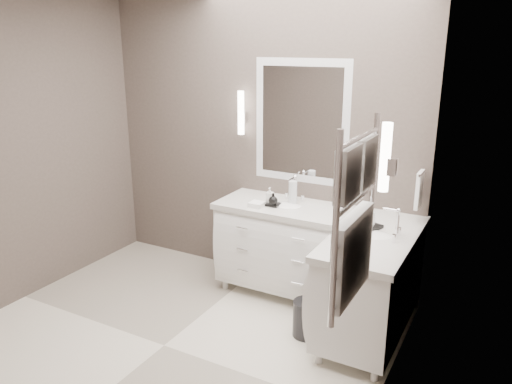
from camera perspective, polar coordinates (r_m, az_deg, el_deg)
The scene contains 19 objects.
floor at distance 4.07m, azimuth -10.45°, elevation -16.92°, with size 3.20×3.00×0.01m, color white.
wall_back at distance 4.72m, azimuth 0.16°, elevation 6.04°, with size 3.20×0.01×2.70m, color #4F443F.
wall_left at distance 4.68m, azimuth -26.93°, elevation 4.11°, with size 0.01×3.00×2.70m, color #4F443F.
wall_right at distance 2.79m, azimuth 14.63°, elevation -2.23°, with size 0.01×3.00×2.70m, color #4F443F.
vanity_back at distance 4.54m, azimuth 3.49°, elevation -5.87°, with size 1.24×0.59×0.97m.
vanity_right at distance 3.99m, azimuth 13.05°, elevation -9.64°, with size 0.59×1.24×0.97m.
mirror_back at distance 4.48m, azimuth 5.17°, elevation 7.98°, with size 0.90×0.02×1.10m.
mirror_right at distance 3.50m, azimuth 17.89°, elevation 4.73°, with size 0.02×0.90×1.10m.
sconce_back at distance 4.68m, azimuth -1.73°, elevation 8.94°, with size 0.06×0.06×0.40m.
sconce_right at distance 2.95m, azimuth 14.55°, elevation 3.70°, with size 0.06×0.06×0.40m.
towel_bar_corner at distance 4.15m, azimuth 18.16°, elevation 0.33°, with size 0.03×0.22×0.30m.
towel_ladder at distance 2.43m, azimuth 11.10°, elevation -3.85°, with size 0.06×0.58×0.90m.
waste_bin at distance 4.06m, azimuth 5.77°, elevation -14.19°, with size 0.21×0.21×0.30m, color black.
amenity_tray_back at distance 4.39m, azimuth 1.80°, elevation -1.41°, with size 0.14×0.11×0.02m, color black.
amenity_tray_right at distance 3.95m, azimuth 12.98°, elevation -3.94°, with size 0.13×0.17×0.03m, color black.
water_bottle at distance 4.41m, azimuth 4.23°, elevation -0.09°, with size 0.07×0.07×0.21m, color silver.
soap_bottle_a at distance 4.40m, azimuth 1.57°, elevation -0.33°, with size 0.06×0.06×0.13m, color white.
soap_bottle_b at distance 4.33m, azimuth 1.98°, elevation -0.79°, with size 0.08×0.08×0.10m, color black.
soap_bottle_c at distance 3.92m, azimuth 13.07°, elevation -2.72°, with size 0.06×0.06×0.15m, color white.
Camera 1 is at (2.20, -2.58, 2.24)m, focal length 35.00 mm.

